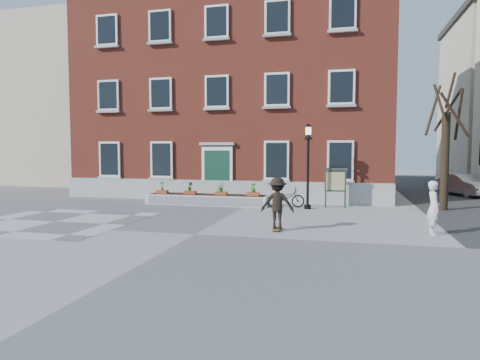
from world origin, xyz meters
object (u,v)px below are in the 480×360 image
(parked_car, at_px, (464,185))
(skateboarder, at_px, (277,203))
(lamp_post, at_px, (308,154))
(notice_board, at_px, (335,181))
(bicycle, at_px, (286,198))
(bystander, at_px, (434,208))

(parked_car, relative_size, skateboarder, 2.18)
(parked_car, distance_m, skateboarder, 16.42)
(lamp_post, distance_m, notice_board, 1.96)
(bicycle, relative_size, notice_board, 0.95)
(notice_board, bearing_deg, bicycle, -165.55)
(lamp_post, xyz_separation_m, notice_board, (1.23, 0.85, -1.28))
(bicycle, bearing_deg, parked_car, -63.42)
(parked_car, relative_size, lamp_post, 1.00)
(bystander, distance_m, skateboarder, 5.02)
(bicycle, xyz_separation_m, lamp_post, (1.06, -0.26, 2.07))
(parked_car, distance_m, lamp_post, 11.92)
(bystander, bearing_deg, bicycle, 41.53)
(parked_car, height_order, lamp_post, lamp_post)
(parked_car, xyz_separation_m, bystander, (-4.06, -13.18, 0.22))
(lamp_post, bearing_deg, bicycle, 166.24)
(bicycle, relative_size, skateboarder, 0.98)
(parked_car, height_order, notice_board, notice_board)
(bystander, bearing_deg, parked_car, -21.62)
(parked_car, bearing_deg, lamp_post, -159.44)
(lamp_post, xyz_separation_m, skateboarder, (-0.51, -5.60, -1.61))
(bystander, xyz_separation_m, notice_board, (-3.25, 5.93, 0.39))
(bicycle, distance_m, parked_car, 12.40)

